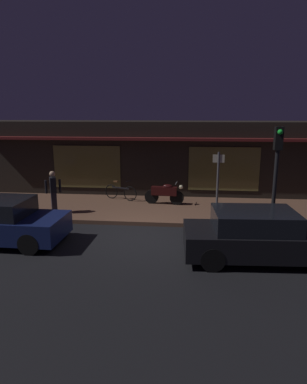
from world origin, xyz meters
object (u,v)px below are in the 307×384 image
(parked_car_far, at_px, (257,236))
(sign_post, at_px, (218,179))
(motorcycle, at_px, (165,193))
(bicycle_parked, at_px, (121,192))
(traffic_light_pole, at_px, (277,164))
(person_photographer, at_px, (53,191))

(parked_car_far, bearing_deg, sign_post, 100.90)
(motorcycle, bearing_deg, sign_post, -27.46)
(bicycle_parked, bearing_deg, parked_car_far, -49.07)
(sign_post, bearing_deg, parked_car_far, -79.10)
(motorcycle, xyz_separation_m, traffic_light_pole, (3.68, -3.46, 1.83))
(motorcycle, relative_size, bicycle_parked, 1.09)
(motorcycle, xyz_separation_m, bicycle_parked, (-2.05, 0.57, -0.14))
(motorcycle, distance_m, parked_car_far, 5.89)
(traffic_light_pole, distance_m, parked_car_far, 2.56)
(bicycle_parked, height_order, person_photographer, person_photographer)
(motorcycle, xyz_separation_m, person_photographer, (-4.25, -1.75, 0.38))
(person_photographer, bearing_deg, motorcycle, 22.40)
(motorcycle, relative_size, traffic_light_pole, 0.47)
(bicycle_parked, distance_m, sign_post, 4.60)
(motorcycle, distance_m, traffic_light_pole, 5.38)
(sign_post, relative_size, traffic_light_pole, 0.67)
(parked_car_far, bearing_deg, motorcycle, 119.42)
(traffic_light_pole, bearing_deg, bicycle_parked, 144.84)
(person_photographer, distance_m, sign_post, 6.42)
(person_photographer, bearing_deg, traffic_light_pole, -12.21)
(sign_post, distance_m, traffic_light_pole, 2.99)
(sign_post, bearing_deg, bicycle_parked, 158.14)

